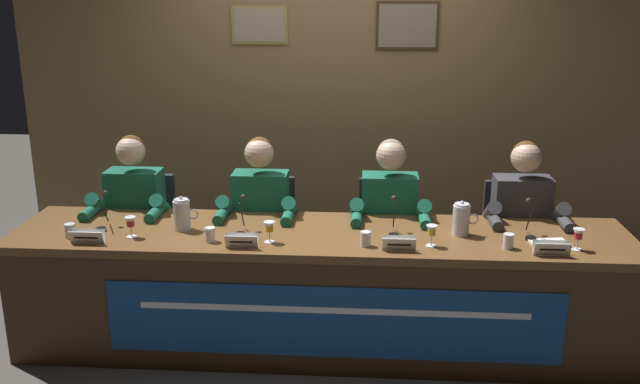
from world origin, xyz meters
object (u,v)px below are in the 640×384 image
object	(u,v)px
nameplate_center_left	(242,241)
water_pitcher_right_side	(461,219)
microphone_center_left	(241,222)
panelist_center_right	(389,219)
water_cup_center_left	(210,235)
water_cup_center_right	(366,240)
conference_table	(319,276)
juice_glass_far_left	(131,223)
panelist_far_left	(132,214)
water_cup_far_left	(70,232)
nameplate_center_right	(399,244)
chair_far_right	(513,251)
chair_center_right	(387,248)
water_cup_far_right	(508,242)
chair_far_left	(145,242)
microphone_center_right	(394,223)
microphone_far_left	(103,217)
document_stack_far_right	(550,244)
chair_center_left	(265,245)
panelist_far_right	(523,222)
juice_glass_far_right	(578,235)
water_pitcher_left_side	(182,215)
microphone_far_right	(530,226)
juice_glass_center_right	(432,232)
nameplate_far_right	(552,249)
panelist_center_left	(259,216)
juice_glass_center_left	(269,228)
nameplate_far_left	(87,237)

from	to	relation	value
nameplate_center_left	water_pitcher_right_side	bearing A→B (deg)	13.37
microphone_center_left	panelist_center_right	world-z (taller)	panelist_center_right
water_cup_center_left	water_pitcher_right_side	world-z (taller)	water_pitcher_right_side
water_cup_center_right	water_pitcher_right_side	distance (m)	0.61
conference_table	juice_glass_far_left	world-z (taller)	juice_glass_far_left
water_cup_center_left	microphone_center_left	xyz separation A→B (m)	(0.16, 0.15, 0.04)
panelist_far_left	water_pitcher_right_side	size ratio (longest dim) A/B	5.81
water_cup_far_left	water_pitcher_right_side	distance (m)	2.29
nameplate_center_right	chair_far_right	size ratio (longest dim) A/B	0.21
chair_center_right	water_cup_far_right	size ratio (longest dim) A/B	10.51
chair_far_left	microphone_center_right	size ratio (longest dim) A/B	4.13
microphone_far_left	microphone_center_left	xyz separation A→B (m)	(0.85, -0.03, 0.00)
panelist_far_left	panelist_center_right	distance (m)	1.70
document_stack_far_right	nameplate_center_left	bearing A→B (deg)	-174.51
conference_table	chair_center_left	bearing A→B (deg)	122.06
water_cup_far_left	chair_center_left	bearing A→B (deg)	36.68
panelist_far_right	juice_glass_far_right	xyz separation A→B (m)	(0.18, -0.56, 0.12)
conference_table	panelist_far_right	bearing A→B (deg)	20.81
water_cup_center_right	water_pitcher_left_side	size ratio (longest dim) A/B	0.40
panelist_center_right	juice_glass_far_right	world-z (taller)	panelist_center_right
water_cup_far_left	water_pitcher_right_side	bearing A→B (deg)	5.26
juice_glass_far_right	water_cup_far_left	bearing A→B (deg)	-179.86
water_cup_far_left	water_cup_far_right	bearing A→B (deg)	0.08
chair_far_right	microphone_far_right	world-z (taller)	microphone_far_right
microphone_far_left	water_cup_center_right	bearing A→B (deg)	-6.51
chair_center_right	document_stack_far_right	world-z (taller)	chair_center_right
juice_glass_center_right	nameplate_far_right	distance (m)	0.65
panelist_center_left	chair_far_right	world-z (taller)	panelist_center_left
juice_glass_far_left	nameplate_far_right	world-z (taller)	juice_glass_far_left
juice_glass_far_right	juice_glass_center_left	bearing A→B (deg)	-179.98
microphone_far_right	water_cup_far_left	bearing A→B (deg)	-176.00
microphone_center_left	microphone_far_left	bearing A→B (deg)	178.26
conference_table	water_pitcher_left_side	xyz separation A→B (m)	(-0.83, 0.10, 0.33)
juice_glass_far_right	microphone_center_left	bearing A→B (deg)	176.00
juice_glass_far_right	water_cup_far_right	xyz separation A→B (m)	(-0.38, -0.00, -0.05)
juice_glass_far_left	water_pitcher_right_side	size ratio (longest dim) A/B	0.59
water_cup_far_right	document_stack_far_right	xyz separation A→B (m)	(0.25, 0.08, -0.03)
chair_center_left	juice_glass_far_left	bearing A→B (deg)	-132.73
nameplate_far_left	water_pitcher_left_side	world-z (taller)	water_pitcher_left_side
juice_glass_center_left	panelist_center_right	world-z (taller)	panelist_center_right
juice_glass_far_right	juice_glass_far_left	bearing A→B (deg)	179.36
nameplate_center_right	panelist_far_right	distance (m)	1.03
chair_center_right	microphone_far_right	size ratio (longest dim) A/B	4.13
chair_center_left	panelist_center_right	xyz separation A→B (m)	(0.85, -0.20, 0.28)
chair_far_right	microphone_center_left	bearing A→B (deg)	-160.28
water_pitcher_left_side	chair_far_right	bearing A→B (deg)	15.37
water_cup_far_left	microphone_far_right	bearing A→B (deg)	4.00
juice_glass_center_right	juice_glass_far_right	world-z (taller)	same
nameplate_center_right	microphone_far_right	xyz separation A→B (m)	(0.77, 0.26, 0.03)
juice_glass_center_right	microphone_far_right	distance (m)	0.61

